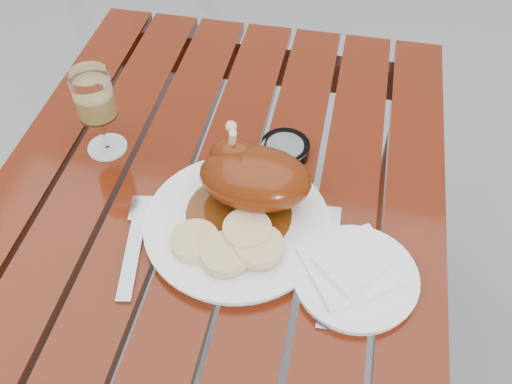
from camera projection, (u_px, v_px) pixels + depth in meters
The scene contains 10 objects.
table at pixel (217, 326), 1.25m from camera, with size 0.80×1.20×0.75m, color maroon.
dinner_plate at pixel (237, 225), 0.95m from camera, with size 0.31×0.31×0.02m, color white.
roast_duck at pixel (251, 177), 0.94m from camera, with size 0.20×0.19×0.13m.
bread_dumplings at pixel (231, 243), 0.89m from camera, with size 0.18×0.12×0.03m.
wine_glass at pixel (98, 113), 1.02m from camera, with size 0.07×0.07×0.17m, color tan.
side_plate at pixel (355, 278), 0.88m from camera, with size 0.20×0.20×0.02m, color white.
napkin at pixel (350, 266), 0.88m from camera, with size 0.13×0.12×0.01m, color white.
ashtray at pixel (285, 149), 1.06m from camera, with size 0.09×0.09×0.02m, color #B2B7BC.
fork at pixel (133, 250), 0.92m from camera, with size 0.02×0.19×0.01m, color gray.
knife at pixel (327, 272), 0.89m from camera, with size 0.02×0.20×0.01m, color gray.
Camera 1 is at (0.20, -0.57, 1.51)m, focal length 40.00 mm.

